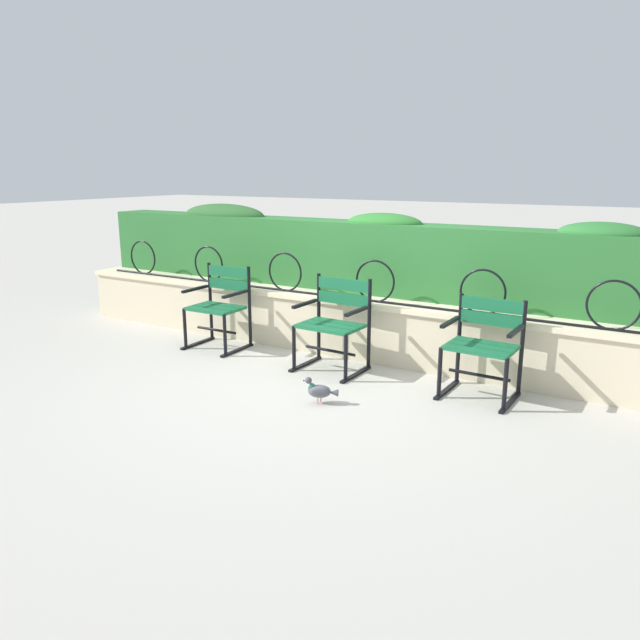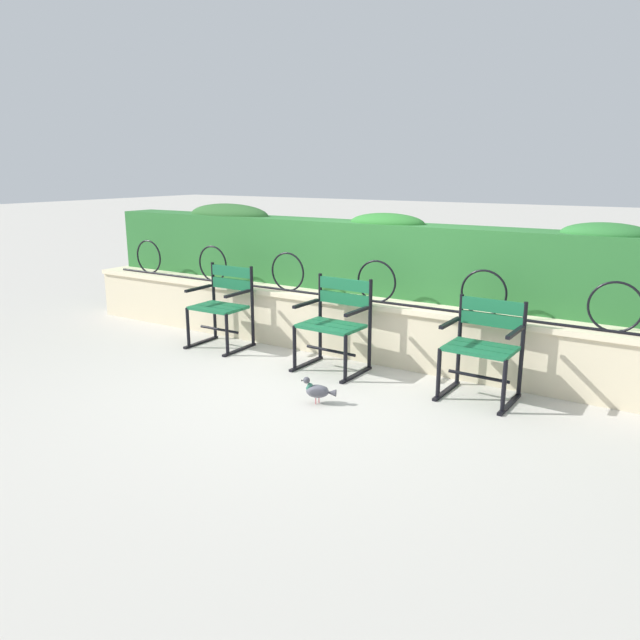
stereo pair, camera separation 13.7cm
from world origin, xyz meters
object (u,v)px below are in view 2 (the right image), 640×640
object	(u,v)px
park_chair_right	(484,345)
pigeon_near_chairs	(318,391)
park_chair_centre	(335,321)
park_chair_left	(223,304)

from	to	relation	value
park_chair_right	pigeon_near_chairs	world-z (taller)	park_chair_right
park_chair_centre	park_chair_right	bearing A→B (deg)	1.08
park_chair_left	pigeon_near_chairs	bearing A→B (deg)	-26.39
park_chair_centre	pigeon_near_chairs	world-z (taller)	park_chair_centre
park_chair_left	park_chair_centre	distance (m)	1.43
park_chair_right	pigeon_near_chairs	bearing A→B (deg)	-140.96
pigeon_near_chairs	park_chair_right	bearing A→B (deg)	39.04
park_chair_centre	pigeon_near_chairs	xyz separation A→B (m)	(0.34, -0.85, -0.36)
park_chair_centre	park_chair_right	size ratio (longest dim) A/B	1.07
park_chair_left	pigeon_near_chairs	world-z (taller)	park_chair_left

